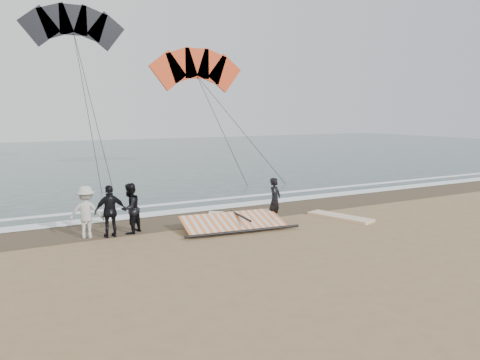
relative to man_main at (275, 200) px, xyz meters
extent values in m
plane|color=#8C704C|center=(-0.04, -2.54, -0.83)|extent=(120.00, 120.00, 0.00)
cube|color=#233838|center=(-0.04, 30.46, -0.81)|extent=(120.00, 54.00, 0.02)
cube|color=#4C3D2B|center=(-0.04, 1.96, -0.82)|extent=(120.00, 2.80, 0.01)
cube|color=white|center=(-0.04, 3.36, -0.80)|extent=(120.00, 0.90, 0.01)
cube|color=white|center=(-0.04, 5.06, -0.80)|extent=(120.00, 0.45, 0.01)
imported|color=black|center=(0.00, 0.00, 0.00)|extent=(0.72, 0.64, 1.65)
cube|color=white|center=(2.52, -0.76, -0.78)|extent=(1.45, 2.69, 0.10)
cube|color=beige|center=(-1.84, 1.45, -0.78)|extent=(1.60, 2.12, 0.09)
imported|color=black|center=(-5.22, 0.89, 0.03)|extent=(1.05, 1.03, 1.71)
imported|color=black|center=(-5.92, 0.69, 0.04)|extent=(1.02, 0.43, 1.73)
imported|color=#B6B6B1|center=(-6.62, 0.99, 0.03)|extent=(1.26, 0.99, 1.71)
cube|color=black|center=(-2.14, 0.28, -0.78)|extent=(2.49, 0.85, 0.09)
cube|color=orange|center=(-1.94, -0.32, -0.53)|extent=(3.70, 1.76, 0.38)
cylinder|color=black|center=(-1.94, -1.10, -0.72)|extent=(4.11, 0.55, 0.09)
cylinder|color=black|center=(-1.64, -0.32, -0.38)|extent=(0.27, 1.78, 0.08)
cylinder|color=#262626|center=(3.43, 11.50, 2.47)|extent=(0.04, 0.04, 9.95)
cylinder|color=#262626|center=(4.57, 11.32, 2.47)|extent=(0.04, 0.04, 10.41)
cylinder|color=#262626|center=(-3.91, 14.43, 3.92)|extent=(0.04, 0.04, 14.08)
cylinder|color=#262626|center=(-3.53, 14.85, 3.92)|extent=(0.04, 0.04, 13.45)
camera|label=1|loc=(-9.42, -14.38, 3.20)|focal=35.00mm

